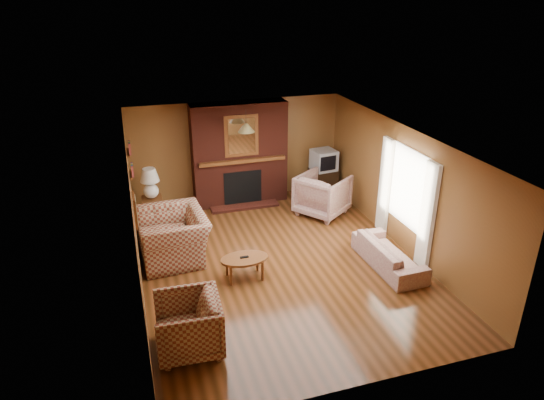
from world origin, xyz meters
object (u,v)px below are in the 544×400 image
object	(u,v)px
floral_sofa	(389,254)
side_table	(153,210)
table_lamp	(150,182)
fireplace	(240,155)
coffee_table	(244,260)
plaid_loveseat	(173,236)
floral_armchair	(322,195)
plaid_armchair	(188,325)
tv_stand	(323,182)
crt_tv	(324,160)

from	to	relation	value
floral_sofa	side_table	xyz separation A→B (m)	(-4.00, 3.16, 0.04)
side_table	table_lamp	size ratio (longest dim) A/B	0.85
fireplace	coffee_table	size ratio (longest dim) A/B	2.85
plaid_loveseat	floral_armchair	distance (m)	3.59
plaid_armchair	coffee_table	world-z (taller)	plaid_armchair
fireplace	floral_armchair	bearing A→B (deg)	-37.34
side_table	table_lamp	distance (m)	0.66
tv_stand	table_lamp	bearing A→B (deg)	-176.74
fireplace	tv_stand	bearing A→B (deg)	-5.15
coffee_table	table_lamp	world-z (taller)	table_lamp
plaid_loveseat	side_table	xyz separation A→B (m)	(-0.25, 1.68, -0.17)
coffee_table	side_table	distance (m)	3.09
plaid_loveseat	table_lamp	distance (m)	1.77
floral_sofa	floral_armchair	size ratio (longest dim) A/B	1.65
fireplace	floral_armchair	distance (m)	2.14
plaid_armchair	tv_stand	xyz separation A→B (m)	(4.00, 4.70, -0.09)
floral_armchair	crt_tv	bearing A→B (deg)	-59.34
plaid_armchair	floral_sofa	bearing A→B (deg)	109.99
plaid_loveseat	tv_stand	world-z (taller)	plaid_loveseat
side_table	table_lamp	xyz separation A→B (m)	(0.00, -0.00, 0.66)
side_table	crt_tv	bearing A→B (deg)	4.74
fireplace	tv_stand	distance (m)	2.23
plaid_armchair	table_lamp	distance (m)	4.38
floral_sofa	coffee_table	size ratio (longest dim) A/B	2.02
coffee_table	tv_stand	distance (m)	4.19
plaid_loveseat	side_table	distance (m)	1.71
table_lamp	crt_tv	bearing A→B (deg)	4.74
fireplace	side_table	world-z (taller)	fireplace
side_table	fireplace	bearing A→B (deg)	14.29
fireplace	table_lamp	xyz separation A→B (m)	(-2.10, -0.53, -0.23)
floral_sofa	coffee_table	bearing A→B (deg)	80.22
plaid_loveseat	table_lamp	xyz separation A→B (m)	(-0.25, 1.68, 0.50)
floral_sofa	plaid_loveseat	bearing A→B (deg)	67.01
table_lamp	crt_tv	size ratio (longest dim) A/B	1.12
table_lamp	coffee_table	bearing A→B (deg)	-63.95
floral_armchair	coffee_table	distance (m)	3.14
plaid_loveseat	floral_armchair	xyz separation A→B (m)	(3.45, 1.00, 0.01)
floral_armchair	tv_stand	bearing A→B (deg)	-59.23
floral_sofa	coffee_table	xyz separation A→B (m)	(-2.64, 0.39, 0.11)
fireplace	plaid_armchair	world-z (taller)	fireplace
fireplace	crt_tv	world-z (taller)	fireplace
tv_stand	crt_tv	size ratio (longest dim) A/B	1.10
floral_sofa	crt_tv	size ratio (longest dim) A/B	2.83
floral_armchair	tv_stand	world-z (taller)	floral_armchair
plaid_armchair	floral_armchair	size ratio (longest dim) A/B	0.90
plaid_loveseat	plaid_armchair	size ratio (longest dim) A/B	1.52
plaid_armchair	crt_tv	size ratio (longest dim) A/B	1.53
side_table	tv_stand	bearing A→B (deg)	4.82
plaid_loveseat	tv_stand	bearing A→B (deg)	113.50
plaid_armchair	tv_stand	world-z (taller)	plaid_armchair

